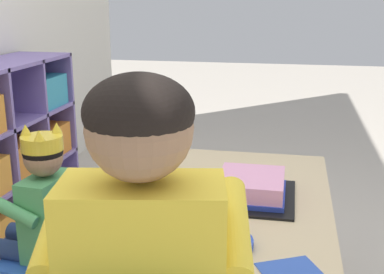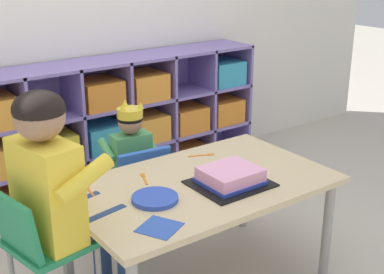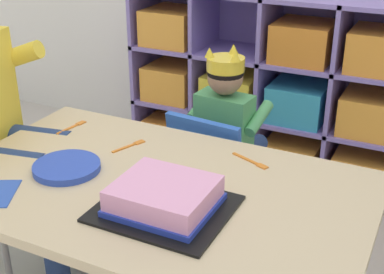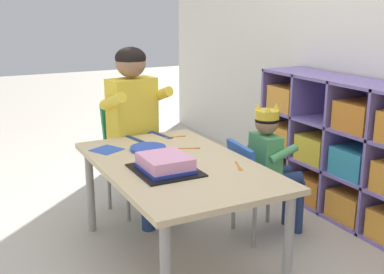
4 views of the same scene
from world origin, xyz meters
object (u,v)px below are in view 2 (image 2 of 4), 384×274
object	(u,v)px
activity_table	(201,192)
fork_near_child_seat	(89,189)
adult_helper_seated	(62,188)
child_with_crown	(128,154)
paper_plate_stack	(155,199)
fork_at_table_front_edge	(144,178)
classroom_chair_adult_side	(42,248)
birthday_cake_on_tray	(230,178)
fork_by_napkin	(203,155)
classroom_chair_blue	(137,185)

from	to	relation	value
activity_table	fork_near_child_seat	world-z (taller)	fork_near_child_seat
adult_helper_seated	child_with_crown	bearing A→B (deg)	-57.33
paper_plate_stack	fork_at_table_front_edge	world-z (taller)	paper_plate_stack
classroom_chair_adult_side	paper_plate_stack	bearing A→B (deg)	-108.25
paper_plate_stack	child_with_crown	bearing A→B (deg)	69.76
birthday_cake_on_tray	classroom_chair_adult_side	bearing A→B (deg)	171.55
classroom_chair_adult_side	adult_helper_seated	world-z (taller)	adult_helper_seated
activity_table	classroom_chair_adult_side	distance (m)	0.76
birthday_cake_on_tray	fork_by_napkin	bearing A→B (deg)	72.42
classroom_chair_blue	child_with_crown	xyz separation A→B (m)	(0.01, 0.10, 0.15)
child_with_crown	fork_at_table_front_edge	world-z (taller)	child_with_crown
activity_table	classroom_chair_blue	bearing A→B (deg)	93.94
fork_near_child_seat	fork_at_table_front_edge	world-z (taller)	same
adult_helper_seated	paper_plate_stack	xyz separation A→B (m)	(0.38, -0.09, -0.12)
adult_helper_seated	fork_at_table_front_edge	bearing A→B (deg)	-83.57
birthday_cake_on_tray	fork_by_napkin	world-z (taller)	birthday_cake_on_tray
adult_helper_seated	fork_near_child_seat	distance (m)	0.30
birthday_cake_on_tray	fork_by_napkin	distance (m)	0.37
birthday_cake_on_tray	adult_helper_seated	bearing A→B (deg)	168.80
adult_helper_seated	fork_by_napkin	xyz separation A→B (m)	(0.86, 0.21, -0.13)
fork_by_napkin	fork_at_table_front_edge	size ratio (longest dim) A/B	1.09
birthday_cake_on_tray	fork_near_child_seat	distance (m)	0.64
child_with_crown	activity_table	bearing A→B (deg)	97.86
classroom_chair_adult_side	fork_at_table_front_edge	distance (m)	0.60
classroom_chair_adult_side	adult_helper_seated	bearing A→B (deg)	-90.00
activity_table	child_with_crown	xyz separation A→B (m)	(-0.03, 0.63, -0.00)
activity_table	adult_helper_seated	xyz separation A→B (m)	(-0.65, 0.04, 0.19)
classroom_chair_blue	classroom_chair_adult_side	world-z (taller)	classroom_chair_adult_side
activity_table	adult_helper_seated	bearing A→B (deg)	176.09
activity_table	classroom_chair_blue	size ratio (longest dim) A/B	2.09
child_with_crown	fork_near_child_seat	world-z (taller)	child_with_crown
classroom_chair_adult_side	paper_plate_stack	xyz separation A→B (m)	(0.49, -0.07, 0.10)
adult_helper_seated	activity_table	bearing A→B (deg)	-104.47
fork_near_child_seat	paper_plate_stack	bearing A→B (deg)	42.35
adult_helper_seated	classroom_chair_blue	bearing A→B (deg)	-62.38
classroom_chair_adult_side	fork_near_child_seat	world-z (taller)	classroom_chair_adult_side
classroom_chair_adult_side	fork_at_table_front_edge	bearing A→B (deg)	-84.78
birthday_cake_on_tray	fork_near_child_seat	world-z (taller)	birthday_cake_on_tray
classroom_chair_adult_side	child_with_crown	bearing A→B (deg)	-60.95
child_with_crown	birthday_cake_on_tray	xyz separation A→B (m)	(0.12, -0.73, 0.09)
child_with_crown	classroom_chair_adult_side	xyz separation A→B (m)	(-0.73, -0.61, -0.03)
fork_near_child_seat	classroom_chair_blue	bearing A→B (deg)	133.51
adult_helper_seated	fork_by_napkin	world-z (taller)	adult_helper_seated
classroom_chair_adult_side	adult_helper_seated	xyz separation A→B (m)	(0.11, 0.02, 0.22)
classroom_chair_blue	paper_plate_stack	bearing A→B (deg)	72.56
classroom_chair_blue	child_with_crown	world-z (taller)	child_with_crown
activity_table	adult_helper_seated	distance (m)	0.68
activity_table	fork_near_child_seat	bearing A→B (deg)	153.85
adult_helper_seated	fork_near_child_seat	world-z (taller)	adult_helper_seated
paper_plate_stack	fork_at_table_front_edge	bearing A→B (deg)	70.03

